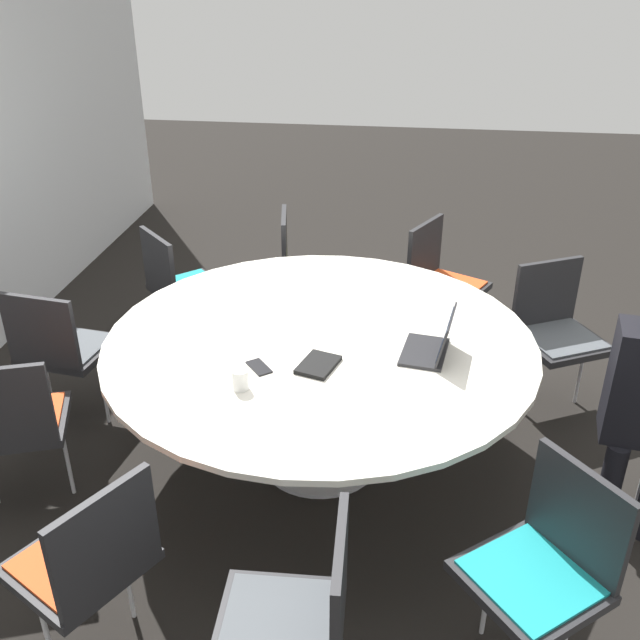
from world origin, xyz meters
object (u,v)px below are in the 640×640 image
Objects in this scene: chair_5 at (60,344)px; spiral_notebook at (318,365)px; chair_9 at (546,560)px; chair_8 at (299,616)px; chair_1 at (556,325)px; cell_phone at (259,367)px; laptop at (434,344)px; coffee_cup at (240,380)px; chair_6 at (13,419)px; chair_7 at (89,557)px; chair_2 at (440,276)px; handbag at (352,301)px; chair_3 at (304,262)px; chair_4 at (179,282)px.

chair_5 is 3.58× the size of spiral_notebook.
chair_8 is at bearing 74.66° from chair_9.
chair_1 is 5.72× the size of cell_phone.
laptop is at bearing -70.98° from spiral_notebook.
laptop is 0.92m from coffee_cup.
coffee_cup is (0.06, -1.06, 0.26)m from chair_6.
chair_6 is at bearing 72.22° from chair_7.
chair_8 is 1.00× the size of chair_9.
laptop is 2.17× the size of cell_phone.
laptop is at bearing -73.97° from cell_phone.
chair_1 and chair_6 have the same top height.
chair_6 is at bearing 56.32° from chair_8.
chair_1 is at bearing -51.53° from spiral_notebook.
chair_2 is 1.00× the size of chair_9.
coffee_cup reaches higher than cell_phone.
chair_2 is 1.70m from spiral_notebook.
handbag is (0.33, 0.61, -0.39)m from chair_2.
handbag is at bearing -153.92° from laptop.
laptop is (1.01, 0.41, 0.27)m from chair_9.
chair_8 is 2.43× the size of handbag.
chair_5 is at bearing 58.46° from chair_7.
chair_9 is at bearing -19.22° from chair_5.
chair_5 is 2.03m from laptop.
chair_8 is at bearing -156.90° from coffee_cup.
handbag is at bearing -7.31° from cell_phone.
chair_7 is 0.93m from coffee_cup.
handbag is at bearing -19.44° from chair_9.
chair_3 is at bearing 2.18° from cell_phone.
spiral_notebook is (-0.18, 0.52, -0.05)m from laptop.
chair_2 is 2.03m from coffee_cup.
chair_8 reaches higher than coffee_cup.
chair_3 is 1.72m from chair_5.
chair_7 reaches higher than cell_phone.
chair_6 is 1.42m from spiral_notebook.
coffee_cup is at bearing -16.39° from chair_4.
chair_2 is 2.43m from chair_9.
chair_2 and chair_5 have the same top height.
laptop reaches higher than chair_2.
chair_4 is at bearing 40.37° from spiral_notebook.
spiral_notebook is at bearing -7.86° from chair_6.
chair_3 and chair_4 have the same top height.
chair_1 is at bearing 56.41° from chair_3.
chair_4 is 0.96m from chair_5.
chair_5 is 2.14m from handbag.
chair_6 is 1.97m from laptop.
chair_1 is 1.83m from cell_phone.
laptop is at bearing 20.05° from chair_3.
coffee_cup is at bearing -16.36° from chair_6.
chair_2 is 1.70m from chair_4.
chair_9 is 1.44m from cell_phone.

